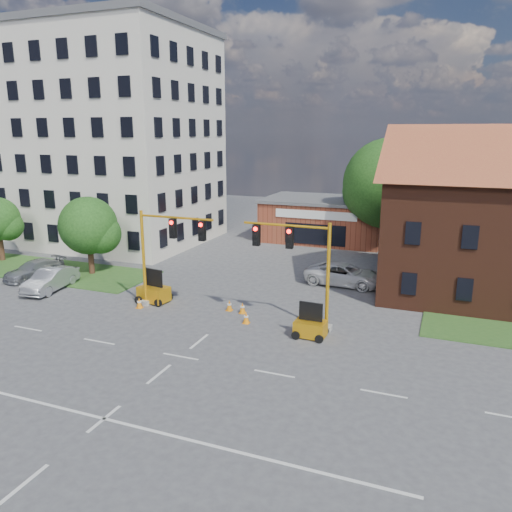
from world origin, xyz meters
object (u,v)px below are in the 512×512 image
Objects in this scene: trailer_east at (310,327)px; pickup_white at (344,274)px; signal_mast_east at (300,261)px; trailer_west at (154,292)px; signal_mast_west at (165,248)px.

trailer_east reaches higher than pickup_white.
pickup_white is at bearing 84.85° from signal_mast_east.
trailer_west is 0.38× the size of pickup_white.
signal_mast_west is 2.84× the size of trailer_west.
trailer_east is (1.06, -1.26, -3.32)m from signal_mast_east.
signal_mast_east is 9.52m from pickup_white.
trailer_east is 10.22m from pickup_white.
trailer_west is at bearing 131.18° from pickup_white.
signal_mast_east is 3.23× the size of trailer_east.
signal_mast_west is 3.23× the size of trailer_east.
trailer_east is (9.77, -1.26, -3.32)m from signal_mast_west.
trailer_east is at bearing -0.67° from trailer_west.
trailer_west is 1.13× the size of trailer_east.
pickup_white is at bearing 46.17° from trailer_west.
signal_mast_west is 10.40m from trailer_east.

